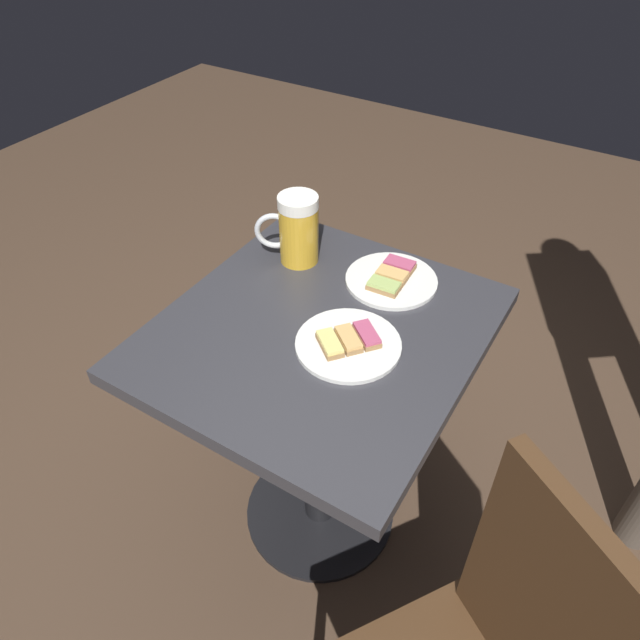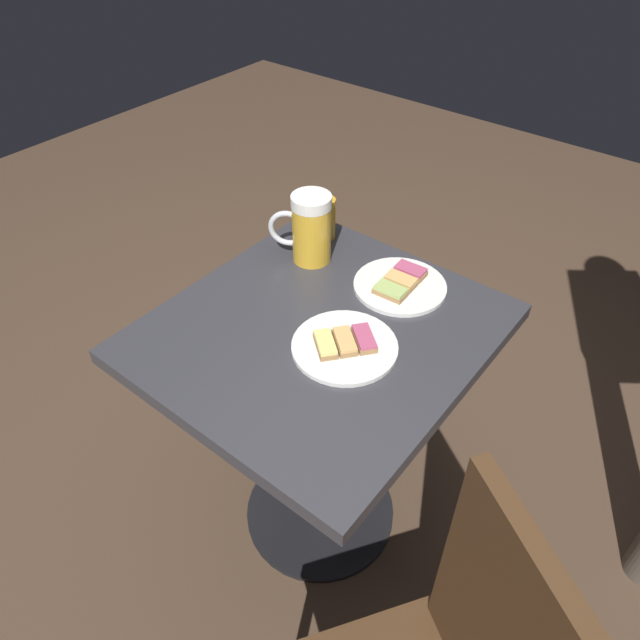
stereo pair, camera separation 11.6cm
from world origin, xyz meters
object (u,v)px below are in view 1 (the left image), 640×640
Objects in this scene: beer_mug at (297,229)px; beer_glass_small at (308,219)px; plate_near at (348,343)px; plate_far at (391,279)px.

beer_glass_small is at bearing 107.73° from beer_mug.
beer_glass_small is (-0.30, 0.31, 0.05)m from plate_near.
plate_far is 0.28m from beer_glass_small.
beer_glass_small reaches higher than plate_far.
plate_near and plate_far have the same top height.
plate_near is at bearing -38.30° from beer_mug.
plate_near is 1.02× the size of plate_far.
beer_glass_small reaches higher than plate_near.
beer_mug is at bearing -170.74° from plate_far.
beer_mug reaches higher than plate_far.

